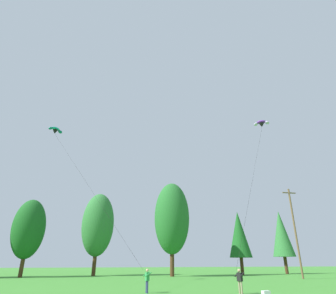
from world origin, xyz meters
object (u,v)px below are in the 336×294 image
at_px(utility_pole, 295,229).
at_px(kite_flyer_near, 147,279).
at_px(picnic_cooler, 266,293).
at_px(kite_flyer_mid, 240,279).
at_px(parafoil_kite_mid_purple, 261,124).
at_px(parafoil_kite_high_teal, 55,130).

xyz_separation_m(utility_pole, kite_flyer_near, (-23.29, -13.46, -5.48)).
xyz_separation_m(utility_pole, picnic_cooler, (-15.49, -17.14, -6.31)).
relative_size(kite_flyer_mid, parafoil_kite_mid_purple, 0.08).
relative_size(parafoil_kite_mid_purple, picnic_cooler, 38.86).
distance_m(kite_flyer_near, parafoil_kite_mid_purple, 28.99).
bearing_deg(picnic_cooler, parafoil_kite_mid_purple, 48.64).
distance_m(kite_flyer_mid, picnic_cooler, 2.13).
height_order(utility_pole, picnic_cooler, utility_pole).
height_order(kite_flyer_near, kite_flyer_mid, same).
relative_size(kite_flyer_near, picnic_cooler, 3.25).
distance_m(kite_flyer_near, picnic_cooler, 8.66).
relative_size(utility_pole, kite_flyer_near, 7.35).
bearing_deg(parafoil_kite_mid_purple, kite_flyer_near, -151.02).
distance_m(parafoil_kite_high_teal, parafoil_kite_mid_purple, 29.52).
bearing_deg(kite_flyer_near, utility_pole, 30.02).
bearing_deg(parafoil_kite_high_teal, utility_pole, 0.79).
height_order(kite_flyer_near, parafoil_kite_mid_purple, parafoil_kite_mid_purple).
xyz_separation_m(kite_flyer_mid, picnic_cooler, (1.10, -1.63, -0.83)).
height_order(kite_flyer_near, parafoil_kite_high_teal, parafoil_kite_high_teal).
bearing_deg(kite_flyer_mid, picnic_cooler, -56.05).
relative_size(utility_pole, kite_flyer_mid, 7.35).
bearing_deg(utility_pole, kite_flyer_mid, -136.92).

